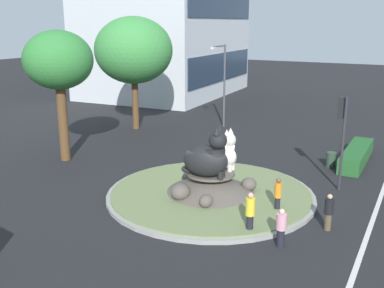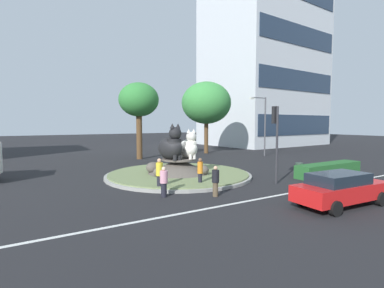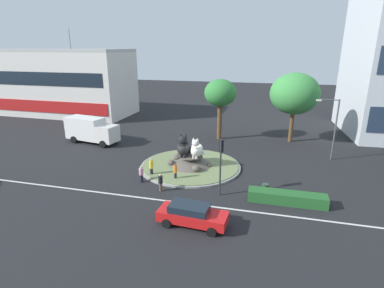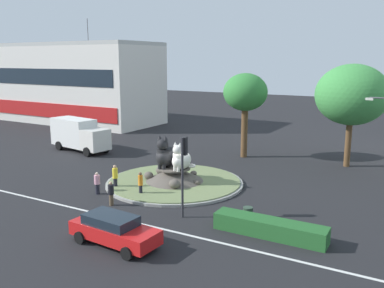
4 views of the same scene
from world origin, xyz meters
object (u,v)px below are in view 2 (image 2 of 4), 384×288
object	(u,v)px
office_tower	(264,45)
cat_statue_white	(189,147)
traffic_light_mast	(276,130)
sedan_on_far_lane	(341,188)
streetlight_arm	(263,122)
pedestrian_pink_shirt	(164,181)
pedestrian_yellow_shirt	(159,174)
litter_bin	(299,169)
second_tree_near_tower	(139,101)
pedestrian_orange_shirt	(200,171)
pedestrian_black_shirt	(216,181)
broadleaf_tree_behind_island	(206,103)
cat_statue_black	(171,146)

from	to	relation	value
office_tower	cat_statue_white	bearing A→B (deg)	-147.29
traffic_light_mast	sedan_on_far_lane	xyz separation A→B (m)	(-1.14, -4.93, -2.53)
streetlight_arm	pedestrian_pink_shirt	world-z (taller)	streetlight_arm
pedestrian_yellow_shirt	sedan_on_far_lane	distance (m)	9.06
traffic_light_mast	litter_bin	distance (m)	4.75
second_tree_near_tower	pedestrian_orange_shirt	bearing A→B (deg)	-96.73
streetlight_arm	pedestrian_orange_shirt	size ratio (longest dim) A/B	3.91
second_tree_near_tower	pedestrian_yellow_shirt	xyz separation A→B (m)	(-4.15, -13.82, -5.10)
pedestrian_black_shirt	pedestrian_yellow_shirt	world-z (taller)	pedestrian_yellow_shirt
pedestrian_yellow_shirt	second_tree_near_tower	bearing A→B (deg)	-57.34
office_tower	streetlight_arm	bearing A→B (deg)	-138.34
pedestrian_black_shirt	litter_bin	distance (m)	8.77
cat_statue_white	litter_bin	xyz separation A→B (m)	(6.83, -4.02, -1.57)
cat_statue_white	litter_bin	bearing A→B (deg)	62.71
broadleaf_tree_behind_island	second_tree_near_tower	size ratio (longest dim) A/B	1.11
pedestrian_pink_shirt	pedestrian_yellow_shirt	distance (m)	1.48
broadleaf_tree_behind_island	pedestrian_pink_shirt	distance (m)	21.98
pedestrian_black_shirt	pedestrian_orange_shirt	world-z (taller)	pedestrian_orange_shirt
second_tree_near_tower	cat_statue_black	bearing A→B (deg)	-99.68
litter_bin	sedan_on_far_lane	bearing A→B (deg)	-128.58
cat_statue_black	pedestrian_black_shirt	distance (m)	5.89
traffic_light_mast	sedan_on_far_lane	bearing A→B (deg)	169.51
second_tree_near_tower	litter_bin	bearing A→B (deg)	-66.85
streetlight_arm	pedestrian_yellow_shirt	bearing A→B (deg)	29.96
pedestrian_orange_shirt	pedestrian_black_shirt	bearing A→B (deg)	-37.44
cat_statue_black	pedestrian_pink_shirt	bearing A→B (deg)	-40.34
pedestrian_pink_shirt	sedan_on_far_lane	xyz separation A→B (m)	(6.15, -5.60, 0.00)
broadleaf_tree_behind_island	pedestrian_black_shirt	world-z (taller)	broadleaf_tree_behind_island
second_tree_near_tower	pedestrian_orange_shirt	distance (m)	15.16
office_tower	pedestrian_black_shirt	xyz separation A→B (m)	(-28.55, -25.07, -16.34)
traffic_light_mast	pedestrian_pink_shirt	bearing A→B (deg)	87.27
cat_statue_black	pedestrian_yellow_shirt	world-z (taller)	cat_statue_black
pedestrian_orange_shirt	streetlight_arm	bearing A→B (deg)	99.32
broadleaf_tree_behind_island	pedestrian_yellow_shirt	size ratio (longest dim) A/B	4.88
pedestrian_black_shirt	pedestrian_yellow_shirt	xyz separation A→B (m)	(-1.90, 2.69, 0.13)
pedestrian_black_shirt	sedan_on_far_lane	world-z (taller)	pedestrian_black_shirt
cat_statue_white	broadleaf_tree_behind_island	size ratio (longest dim) A/B	0.24
broadleaf_tree_behind_island	pedestrian_yellow_shirt	world-z (taller)	broadleaf_tree_behind_island
cat_statue_black	pedestrian_orange_shirt	xyz separation A→B (m)	(0.17, -3.38, -1.25)
pedestrian_black_shirt	litter_bin	world-z (taller)	pedestrian_black_shirt
cat_statue_black	cat_statue_white	world-z (taller)	cat_statue_black
broadleaf_tree_behind_island	sedan_on_far_lane	world-z (taller)	broadleaf_tree_behind_island
cat_statue_black	office_tower	size ratio (longest dim) A/B	0.08
broadleaf_tree_behind_island	pedestrian_pink_shirt	xyz separation A→B (m)	(-13.70, -16.32, -5.38)
streetlight_arm	pedestrian_orange_shirt	bearing A→B (deg)	34.84
broadleaf_tree_behind_island	pedestrian_yellow_shirt	distance (m)	20.65
streetlight_arm	litter_bin	world-z (taller)	streetlight_arm
traffic_light_mast	pedestrian_orange_shirt	bearing A→B (deg)	71.03
second_tree_near_tower	sedan_on_far_lane	xyz separation A→B (m)	(1.58, -20.83, -5.24)
cat_statue_black	pedestrian_pink_shirt	world-z (taller)	cat_statue_black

